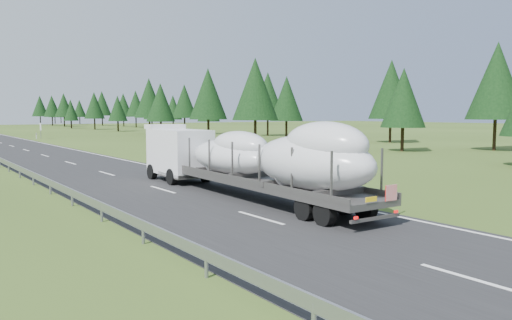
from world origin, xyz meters
TOP-DOWN VIEW (x-y plane):
  - ground at (0.00, 0.00)m, footprint 400.00×400.00m
  - highway_sign at (7.20, 80.00)m, footprint 0.08×0.90m
  - tree_line_right at (38.76, 82.91)m, footprint 28.13×254.69m
  - boat_truck at (2.37, 13.31)m, footprint 3.11×18.49m

SIDE VIEW (x-z plane):
  - ground at x=0.00m, z-range 0.00..0.00m
  - highway_sign at x=7.20m, z-range 0.51..3.11m
  - boat_truck at x=2.37m, z-range 0.11..3.92m
  - tree_line_right at x=38.76m, z-range 0.59..13.16m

